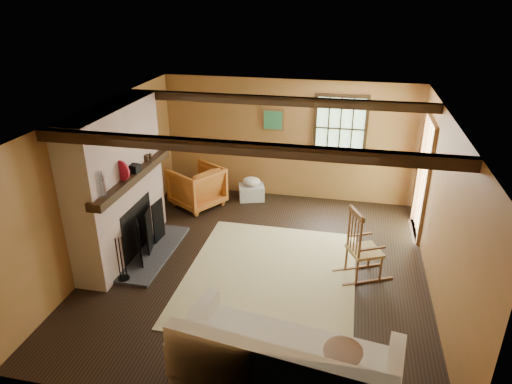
% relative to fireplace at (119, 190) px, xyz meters
% --- Properties ---
extents(ground, '(5.50, 5.50, 0.00)m').
position_rel_fireplace_xyz_m(ground, '(2.23, 0.00, -1.10)').
color(ground, black).
rests_on(ground, ground).
extents(room_envelope, '(5.02, 5.52, 2.44)m').
position_rel_fireplace_xyz_m(room_envelope, '(2.45, 0.26, 0.53)').
color(room_envelope, '#9F5E38').
rests_on(room_envelope, ground).
extents(fireplace, '(1.02, 2.30, 2.40)m').
position_rel_fireplace_xyz_m(fireplace, '(0.00, 0.00, 0.00)').
color(fireplace, brown).
rests_on(fireplace, ground).
extents(rug, '(2.50, 3.00, 0.01)m').
position_rel_fireplace_xyz_m(rug, '(2.43, -0.20, -1.10)').
color(rug, tan).
rests_on(rug, ground).
extents(rocking_chair, '(0.90, 0.72, 1.11)m').
position_rel_fireplace_xyz_m(rocking_chair, '(3.74, 0.08, -0.64)').
color(rocking_chair, tan).
rests_on(rocking_chair, ground).
extents(sofa, '(2.41, 1.34, 0.92)m').
position_rel_fireplace_xyz_m(sofa, '(2.97, -2.33, -0.77)').
color(sofa, beige).
rests_on(sofa, ground).
extents(firewood_pile, '(0.62, 0.11, 0.23)m').
position_rel_fireplace_xyz_m(firewood_pile, '(0.38, 2.42, -0.99)').
color(firewood_pile, brown).
rests_on(firewood_pile, ground).
extents(laundry_basket, '(0.59, 0.51, 0.30)m').
position_rel_fireplace_xyz_m(laundry_basket, '(1.56, 2.41, -0.95)').
color(laundry_basket, silver).
rests_on(laundry_basket, ground).
extents(basket_pillow, '(0.39, 0.32, 0.18)m').
position_rel_fireplace_xyz_m(basket_pillow, '(1.56, 2.41, -0.71)').
color(basket_pillow, beige).
rests_on(basket_pillow, laundry_basket).
extents(armchair, '(1.21, 1.20, 0.81)m').
position_rel_fireplace_xyz_m(armchair, '(0.57, 1.91, -0.70)').
color(armchair, '#BF6026').
rests_on(armchair, ground).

